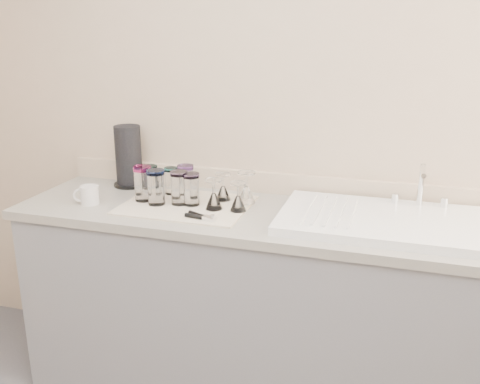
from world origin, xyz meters
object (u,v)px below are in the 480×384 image
(sink_unit, at_px, (383,220))
(tumbler_cyan, at_px, (171,181))
(tumbler_purple, at_px, (186,181))
(tumbler_teal, at_px, (151,179))
(goblet_front_left, at_px, (214,199))
(white_mug, at_px, (89,195))
(goblet_back_left, at_px, (223,191))
(tumbler_extra, at_px, (191,189))
(can_opener, at_px, (201,217))
(tumbler_blue, at_px, (156,187))
(goblet_front_right, at_px, (238,201))
(paper_towel_roll, at_px, (129,157))
(tumbler_lavender, at_px, (179,188))
(tumbler_magenta, at_px, (143,183))
(goblet_back_right, at_px, (246,192))

(sink_unit, xyz_separation_m, tumbler_cyan, (-0.97, 0.11, 0.05))
(tumbler_purple, bearing_deg, tumbler_teal, 178.85)
(goblet_front_left, xyz_separation_m, white_mug, (-0.56, -0.08, -0.01))
(goblet_front_left, bearing_deg, goblet_back_left, 90.77)
(tumbler_extra, bearing_deg, tumbler_purple, 123.62)
(sink_unit, xyz_separation_m, can_opener, (-0.72, -0.17, -0.00))
(tumbler_blue, xyz_separation_m, goblet_front_right, (0.37, 0.02, -0.04))
(tumbler_purple, bearing_deg, goblet_back_left, -0.21)
(goblet_back_left, xyz_separation_m, paper_towel_roll, (-0.53, 0.11, 0.10))
(goblet_back_left, xyz_separation_m, goblet_front_left, (0.00, -0.13, 0.00))
(sink_unit, relative_size, tumbler_lavender, 5.43)
(tumbler_teal, bearing_deg, tumbler_purple, -1.15)
(tumbler_teal, relative_size, tumbler_extra, 0.92)
(tumbler_blue, bearing_deg, goblet_front_left, 3.04)
(tumbler_purple, distance_m, tumbler_lavender, 0.11)
(tumbler_magenta, distance_m, goblet_back_right, 0.47)
(paper_towel_roll, bearing_deg, goblet_back_right, -9.69)
(paper_towel_roll, bearing_deg, white_mug, -96.57)
(can_opener, bearing_deg, white_mug, 174.38)
(tumbler_teal, relative_size, tumbler_lavender, 0.88)
(tumbler_blue, bearing_deg, sink_unit, 3.05)
(tumbler_extra, xyz_separation_m, white_mug, (-0.45, -0.10, -0.04))
(tumbler_teal, height_order, goblet_back_left, tumbler_teal)
(goblet_back_right, bearing_deg, goblet_front_left, -131.11)
(tumbler_teal, bearing_deg, white_mug, -133.91)
(tumbler_cyan, relative_size, tumbler_lavender, 0.84)
(tumbler_magenta, bearing_deg, goblet_front_right, -1.22)
(tumbler_teal, relative_size, goblet_back_left, 1.06)
(tumbler_blue, height_order, tumbler_extra, tumbler_blue)
(tumbler_teal, xyz_separation_m, can_opener, (0.35, -0.27, -0.06))
(goblet_front_right, xyz_separation_m, can_opener, (-0.12, -0.14, -0.03))
(tumbler_purple, distance_m, white_mug, 0.44)
(goblet_front_right, xyz_separation_m, paper_towel_roll, (-0.64, 0.23, 0.10))
(tumbler_purple, relative_size, can_opener, 1.05)
(goblet_back_left, distance_m, white_mug, 0.60)
(tumbler_blue, xyz_separation_m, goblet_front_left, (0.26, 0.01, -0.03))
(tumbler_magenta, relative_size, tumbler_extra, 1.10)
(tumbler_magenta, bearing_deg, goblet_back_right, 13.41)
(tumbler_blue, height_order, goblet_front_left, tumbler_blue)
(tumbler_lavender, bearing_deg, tumbler_magenta, 179.94)
(tumbler_teal, bearing_deg, goblet_front_right, -14.86)
(tumbler_teal, distance_m, goblet_back_left, 0.36)
(goblet_back_left, distance_m, can_opener, 0.26)
(white_mug, bearing_deg, goblet_front_left, 7.91)
(can_opener, relative_size, white_mug, 1.14)
(tumbler_teal, xyz_separation_m, white_mug, (-0.20, -0.21, -0.03))
(tumbler_teal, height_order, goblet_front_right, tumbler_teal)
(tumbler_cyan, bearing_deg, white_mug, -143.04)
(goblet_back_left, bearing_deg, tumbler_cyan, 175.65)
(tumbler_extra, height_order, goblet_front_right, tumbler_extra)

